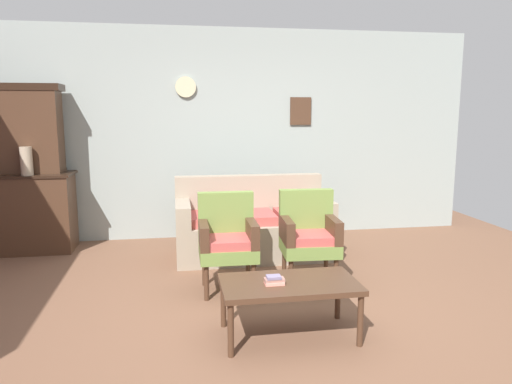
{
  "coord_description": "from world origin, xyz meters",
  "views": [
    {
      "loc": [
        -0.77,
        -3.75,
        1.65
      ],
      "look_at": [
        0.03,
        0.98,
        0.85
      ],
      "focal_mm": 34.18,
      "sensor_mm": 36.0,
      "label": 1
    }
  ],
  "objects_px": {
    "floral_couch": "(253,228)",
    "armchair_row_middle": "(309,233)",
    "vase_on_cabinet": "(26,161)",
    "armchair_near_couch_end": "(227,238)",
    "coffee_table": "(289,287)",
    "side_cabinet": "(24,213)",
    "book_stack_on_table": "(274,280)"
  },
  "relations": [
    {
      "from": "vase_on_cabinet",
      "to": "armchair_near_couch_end",
      "type": "distance_m",
      "value": 2.65
    },
    {
      "from": "floral_couch",
      "to": "armchair_near_couch_end",
      "type": "relative_size",
      "value": 1.94
    },
    {
      "from": "vase_on_cabinet",
      "to": "armchair_row_middle",
      "type": "bearing_deg",
      "value": -27.0
    },
    {
      "from": "floral_couch",
      "to": "armchair_near_couch_end",
      "type": "bearing_deg",
      "value": -111.18
    },
    {
      "from": "floral_couch",
      "to": "book_stack_on_table",
      "type": "height_order",
      "value": "floral_couch"
    },
    {
      "from": "side_cabinet",
      "to": "coffee_table",
      "type": "bearing_deg",
      "value": -46.41
    },
    {
      "from": "vase_on_cabinet",
      "to": "armchair_near_couch_end",
      "type": "xyz_separation_m",
      "value": [
        2.11,
        -1.49,
        -0.59
      ]
    },
    {
      "from": "armchair_row_middle",
      "to": "side_cabinet",
      "type": "bearing_deg",
      "value": 151.3
    },
    {
      "from": "side_cabinet",
      "to": "vase_on_cabinet",
      "type": "xyz_separation_m",
      "value": [
        0.12,
        -0.17,
        0.63
      ]
    },
    {
      "from": "side_cabinet",
      "to": "coffee_table",
      "type": "height_order",
      "value": "side_cabinet"
    },
    {
      "from": "coffee_table",
      "to": "armchair_row_middle",
      "type": "bearing_deg",
      "value": 67.18
    },
    {
      "from": "coffee_table",
      "to": "armchair_near_couch_end",
      "type": "bearing_deg",
      "value": 108.29
    },
    {
      "from": "armchair_near_couch_end",
      "to": "book_stack_on_table",
      "type": "relative_size",
      "value": 6.27
    },
    {
      "from": "floral_couch",
      "to": "book_stack_on_table",
      "type": "distance_m",
      "value": 2.12
    },
    {
      "from": "armchair_near_couch_end",
      "to": "book_stack_on_table",
      "type": "height_order",
      "value": "armchair_near_couch_end"
    },
    {
      "from": "side_cabinet",
      "to": "book_stack_on_table",
      "type": "distance_m",
      "value": 3.66
    },
    {
      "from": "side_cabinet",
      "to": "floral_couch",
      "type": "bearing_deg",
      "value": -13.25
    },
    {
      "from": "armchair_row_middle",
      "to": "coffee_table",
      "type": "height_order",
      "value": "armchair_row_middle"
    },
    {
      "from": "side_cabinet",
      "to": "armchair_row_middle",
      "type": "xyz_separation_m",
      "value": [
        3.0,
        -1.64,
        0.03
      ]
    },
    {
      "from": "side_cabinet",
      "to": "book_stack_on_table",
      "type": "xyz_separation_m",
      "value": [
        2.44,
        -2.72,
        -0.02
      ]
    },
    {
      "from": "vase_on_cabinet",
      "to": "coffee_table",
      "type": "bearing_deg",
      "value": -45.84
    },
    {
      "from": "book_stack_on_table",
      "to": "floral_couch",
      "type": "bearing_deg",
      "value": 84.97
    },
    {
      "from": "side_cabinet",
      "to": "floral_couch",
      "type": "relative_size",
      "value": 0.66
    },
    {
      "from": "armchair_near_couch_end",
      "to": "vase_on_cabinet",
      "type": "bearing_deg",
      "value": 144.69
    },
    {
      "from": "armchair_row_middle",
      "to": "coffee_table",
      "type": "distance_m",
      "value": 1.14
    },
    {
      "from": "floral_couch",
      "to": "armchair_row_middle",
      "type": "bearing_deg",
      "value": -69.93
    },
    {
      "from": "side_cabinet",
      "to": "armchair_near_couch_end",
      "type": "height_order",
      "value": "side_cabinet"
    },
    {
      "from": "floral_couch",
      "to": "side_cabinet",
      "type": "bearing_deg",
      "value": 166.75
    },
    {
      "from": "side_cabinet",
      "to": "armchair_near_couch_end",
      "type": "xyz_separation_m",
      "value": [
        2.22,
        -1.67,
        0.03
      ]
    },
    {
      "from": "floral_couch",
      "to": "armchair_row_middle",
      "type": "height_order",
      "value": "same"
    },
    {
      "from": "book_stack_on_table",
      "to": "armchair_near_couch_end",
      "type": "bearing_deg",
      "value": 101.75
    },
    {
      "from": "armchair_near_couch_end",
      "to": "book_stack_on_table",
      "type": "xyz_separation_m",
      "value": [
        0.22,
        -1.06,
        -0.05
      ]
    }
  ]
}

